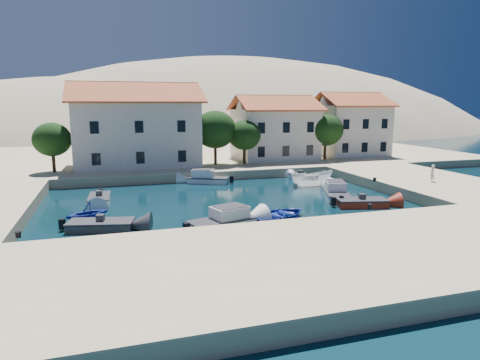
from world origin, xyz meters
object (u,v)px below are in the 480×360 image
at_px(building_left, 136,124).
at_px(pedestrian, 432,173).
at_px(building_right, 350,123).
at_px(cabin_cruiser_south, 222,221).
at_px(cabin_cruiser_east, 336,193).
at_px(building_mid, 274,127).
at_px(rowboat_south, 279,219).
at_px(boat_east, 312,186).

relative_size(building_left, pedestrian, 9.05).
bearing_deg(building_right, cabin_cruiser_south, -133.72).
bearing_deg(building_right, pedestrian, -101.10).
height_order(building_right, cabin_cruiser_east, building_right).
bearing_deg(building_mid, pedestrian, -69.61).
distance_m(building_left, cabin_cruiser_east, 25.64).
bearing_deg(building_left, building_right, 3.81).
relative_size(cabin_cruiser_east, pedestrian, 3.13).
distance_m(building_left, building_right, 30.07).
bearing_deg(cabin_cruiser_south, building_left, 80.60).
xyz_separation_m(building_mid, rowboat_south, (-9.75, -25.63, -5.22)).
xyz_separation_m(building_mid, building_right, (12.00, 1.00, 0.25)).
bearing_deg(boat_east, building_mid, -1.57).
bearing_deg(cabin_cruiser_south, pedestrian, -3.17).
relative_size(cabin_cruiser_east, boat_east, 1.15).
xyz_separation_m(building_left, pedestrian, (25.73, -19.79, -4.12)).
height_order(building_left, cabin_cruiser_south, building_left).
relative_size(building_mid, rowboat_south, 2.22).
xyz_separation_m(cabin_cruiser_east, boat_east, (0.49, 5.72, -0.48)).
height_order(cabin_cruiser_south, cabin_cruiser_east, same).
distance_m(building_mid, cabin_cruiser_east, 21.11).
distance_m(building_right, boat_east, 21.58).
height_order(cabin_cruiser_south, boat_east, cabin_cruiser_south).
distance_m(cabin_cruiser_south, rowboat_south, 4.64).
xyz_separation_m(building_right, boat_east, (-13.72, -15.73, -5.47)).
distance_m(building_right, pedestrian, 22.50).
relative_size(building_mid, cabin_cruiser_east, 2.07).
relative_size(boat_east, pedestrian, 2.73).
bearing_deg(cabin_cruiser_east, building_right, -12.61).
distance_m(building_right, rowboat_south, 34.82).
bearing_deg(building_left, cabin_cruiser_east, -50.93).
relative_size(rowboat_south, pedestrian, 2.92).
distance_m(cabin_cruiser_east, pedestrian, 10.03).
distance_m(building_left, rowboat_south, 26.65).
distance_m(building_left, pedestrian, 32.72).
bearing_deg(pedestrian, building_mid, -88.85).
bearing_deg(building_right, rowboat_south, -129.24).
relative_size(building_left, cabin_cruiser_east, 2.89).
bearing_deg(cabin_cruiser_east, cabin_cruiser_south, 137.46).
bearing_deg(building_left, cabin_cruiser_south, -81.70).
xyz_separation_m(building_left, boat_east, (16.28, -13.73, -5.94)).
relative_size(building_mid, pedestrian, 6.47).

